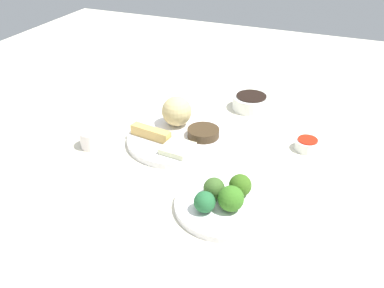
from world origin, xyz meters
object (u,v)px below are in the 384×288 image
object	(u,v)px
broccoli_plate	(226,205)
teacup	(92,139)
main_plate	(177,139)
sauce_ramekin_sweet_and_sour	(307,145)
soy_sauce_bowl	(251,103)

from	to	relation	value
broccoli_plate	teacup	size ratio (longest dim) A/B	3.60
main_plate	sauce_ramekin_sweet_and_sour	world-z (taller)	sauce_ramekin_sweet_and_sour
broccoli_plate	sauce_ramekin_sweet_and_sour	world-z (taller)	sauce_ramekin_sweet_and_sour
sauce_ramekin_sweet_and_sour	broccoli_plate	bearing A→B (deg)	68.71
main_plate	soy_sauce_bowl	distance (m)	0.30
broccoli_plate	sauce_ramekin_sweet_and_sour	distance (m)	0.33
main_plate	teacup	xyz separation A→B (m)	(0.20, 0.11, 0.01)
main_plate	sauce_ramekin_sweet_and_sour	xyz separation A→B (m)	(-0.33, -0.10, 0.01)
broccoli_plate	soy_sauce_bowl	size ratio (longest dim) A/B	1.96
soy_sauce_bowl	main_plate	bearing A→B (deg)	65.08
broccoli_plate	sauce_ramekin_sweet_and_sour	xyz separation A→B (m)	(-0.12, -0.31, 0.01)
main_plate	soy_sauce_bowl	xyz separation A→B (m)	(-0.13, -0.27, 0.01)
soy_sauce_bowl	broccoli_plate	bearing A→B (deg)	99.57
main_plate	broccoli_plate	bearing A→B (deg)	134.58
main_plate	broccoli_plate	world-z (taller)	main_plate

